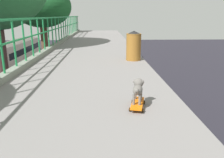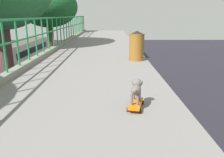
% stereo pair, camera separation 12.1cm
% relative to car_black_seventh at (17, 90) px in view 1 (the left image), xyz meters
% --- Properties ---
extents(overpass_deck, '(3.27, 35.27, 0.43)m').
position_rel_car_black_seventh_xyz_m(overpass_deck, '(6.43, -15.26, 4.25)').
color(overpass_deck, slate).
rests_on(overpass_deck, bridge_pier).
extents(car_black_seventh, '(2.02, 4.47, 1.49)m').
position_rel_car_black_seventh_xyz_m(car_black_seventh, '(0.00, 0.00, 0.00)').
color(car_black_seventh, black).
rests_on(car_black_seventh, ground).
extents(city_bus, '(2.59, 12.00, 3.37)m').
position_rel_car_black_seventh_xyz_m(city_bus, '(-3.71, 10.81, 1.18)').
color(city_bus, beige).
rests_on(city_bus, ground).
extents(roadside_tree_far, '(4.38, 4.38, 8.61)m').
position_rel_car_black_seventh_xyz_m(roadside_tree_far, '(2.29, 0.56, 6.24)').
color(roadside_tree_far, brown).
rests_on(roadside_tree_far, ground).
extents(toy_skateboard, '(0.28, 0.50, 0.08)m').
position_rel_car_black_seventh_xyz_m(toy_skateboard, '(7.33, -14.49, 4.52)').
color(toy_skateboard, orange).
rests_on(toy_skateboard, overpass_deck).
extents(small_dog, '(0.21, 0.40, 0.32)m').
position_rel_car_black_seventh_xyz_m(small_dog, '(7.34, -14.43, 4.74)').
color(small_dog, '#65605B').
rests_on(small_dog, toy_skateboard).
extents(litter_bin, '(0.43, 0.43, 0.84)m').
position_rel_car_black_seventh_xyz_m(litter_bin, '(7.73, -10.93, 4.90)').
color(litter_bin, '#8F5C22').
rests_on(litter_bin, overpass_deck).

